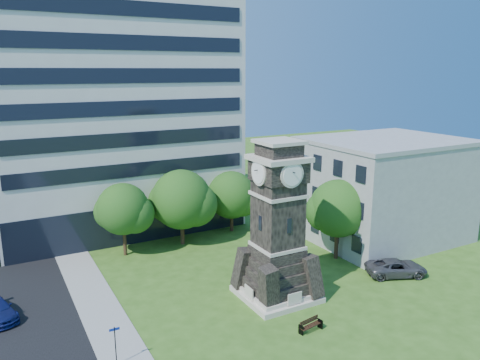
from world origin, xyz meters
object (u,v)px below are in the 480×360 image
clock_tower (277,232)px  street_sign (115,342)px  car_east_lot (396,268)px  park_bench (310,325)px

clock_tower → street_sign: size_ratio=4.82×
clock_tower → street_sign: 13.90m
car_east_lot → street_sign: (-24.13, -1.05, 0.88)m
park_bench → street_sign: (-12.38, 2.47, 1.12)m
park_bench → car_east_lot: bearing=7.3°
car_east_lot → park_bench: (-11.75, -3.52, -0.25)m
park_bench → street_sign: bearing=159.3°
car_east_lot → park_bench: bearing=129.8°
park_bench → street_sign: size_ratio=0.67×
car_east_lot → street_sign: bearing=115.6°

